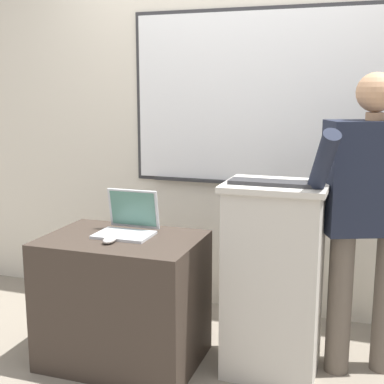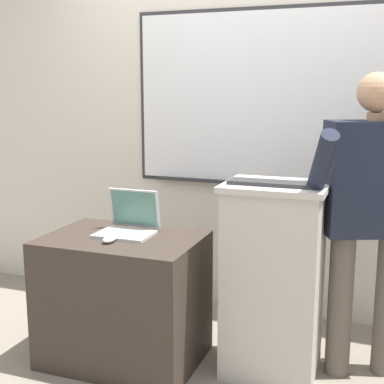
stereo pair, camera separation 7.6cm
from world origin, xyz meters
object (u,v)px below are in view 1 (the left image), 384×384
Objects in this scene: lectern_podium at (273,279)px; computer_mouse_by_laptop at (110,240)px; laptop at (129,222)px; person_presenter at (369,205)px; wireless_keyboard at (274,183)px; side_desk at (124,299)px.

lectern_podium is 10.45× the size of computer_mouse_by_laptop.
laptop is 3.08× the size of computer_mouse_by_laptop.
lectern_podium is 0.63m from person_presenter.
laptop is 0.85m from wireless_keyboard.
side_desk is 0.40m from computer_mouse_by_laptop.
computer_mouse_by_laptop reaches higher than side_desk.
side_desk is at bearing -90.76° from laptop.
side_desk is 1.43m from person_presenter.
lectern_podium reaches higher than laptop.
laptop reaches higher than computer_mouse_by_laptop.
lectern_podium is 0.65× the size of person_presenter.
wireless_keyboard reaches higher than laptop.
side_desk is at bearing 170.91° from person_presenter.
lectern_podium is 2.32× the size of wireless_keyboard.
person_presenter is at bearing 18.16° from lectern_podium.
laptop is (-1.27, -0.22, -0.14)m from person_presenter.
lectern_podium is 0.90m from computer_mouse_by_laptop.
wireless_keyboard is (0.81, 0.01, 0.27)m from laptop.
side_desk is 0.53× the size of person_presenter.
side_desk is 8.51× the size of computer_mouse_by_laptop.
person_presenter is at bearing 9.75° from laptop.
lectern_podium reaches higher than computer_mouse_by_laptop.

